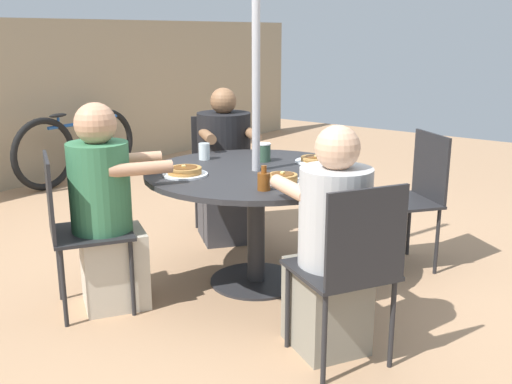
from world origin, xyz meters
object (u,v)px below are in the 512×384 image
object	(u,v)px
drinking_glass_a	(204,151)
bicycle	(77,147)
patio_chair_east	(350,263)
patio_chair_south	(413,191)
syrup_bottle	(264,181)
coffee_cup	(263,152)
pancake_plate_a	(185,172)
diner_north	(107,215)
pancake_plate_b	(315,160)
diner_east	(331,251)
diner_west	(225,172)
patio_chair_north	(75,223)
patio_chair_west	(220,166)
pancake_plate_c	(283,179)
patio_table	(256,188)

from	to	relation	value
drinking_glass_a	bicycle	xyz separation A→B (m)	(0.89, 2.54, -0.40)
patio_chair_east	patio_chair_south	world-z (taller)	same
syrup_bottle	coffee_cup	size ratio (longest dim) A/B	1.13
patio_chair_south	pancake_plate_a	distance (m)	1.49
pancake_plate_a	coffee_cup	world-z (taller)	coffee_cup
diner_north	pancake_plate_b	size ratio (longest dim) A/B	4.46
diner_north	diner_east	size ratio (longest dim) A/B	1.04
drinking_glass_a	syrup_bottle	bearing A→B (deg)	-116.97
diner_west	pancake_plate_a	distance (m)	1.02
patio_chair_north	diner_west	size ratio (longest dim) A/B	0.79
diner_east	drinking_glass_a	size ratio (longest dim) A/B	10.48
patio_chair_north	patio_chair_west	bearing A→B (deg)	131.82
syrup_bottle	drinking_glass_a	world-z (taller)	syrup_bottle
pancake_plate_c	bicycle	xyz separation A→B (m)	(1.10, 3.30, -0.37)
patio_table	patio_chair_east	distance (m)	1.06
patio_chair_west	diner_east	bearing A→B (deg)	93.91
patio_chair_south	patio_chair_north	bearing A→B (deg)	93.05
diner_north	pancake_plate_c	distance (m)	0.99
diner_west	bicycle	bearing A→B (deg)	-61.88
patio_chair_north	drinking_glass_a	world-z (taller)	patio_chair_north
patio_chair_north	pancake_plate_a	bearing A→B (deg)	92.87
diner_north	diner_east	world-z (taller)	diner_north
diner_north	pancake_plate_c	world-z (taller)	diner_north
pancake_plate_c	patio_chair_north	bearing A→B (deg)	130.87
patio_chair_north	diner_north	size ratio (longest dim) A/B	0.77
pancake_plate_a	diner_east	bearing A→B (deg)	-94.91
patio_table	diner_north	size ratio (longest dim) A/B	1.14
diner_east	drinking_glass_a	bearing A→B (deg)	97.79
patio_chair_south	pancake_plate_c	bearing A→B (deg)	108.67
patio_chair_east	bicycle	bearing A→B (deg)	98.97
patio_chair_east	coffee_cup	bearing A→B (deg)	83.42
patio_chair_south	patio_chair_west	bearing A→B (deg)	44.87
diner_north	coffee_cup	bearing A→B (deg)	102.43
patio_chair_east	diner_west	distance (m)	1.93
diner_east	pancake_plate_a	xyz separation A→B (m)	(0.09, 1.02, 0.22)
pancake_plate_a	syrup_bottle	size ratio (longest dim) A/B	1.97
diner_west	syrup_bottle	world-z (taller)	diner_west
patio_chair_west	coffee_cup	distance (m)	0.86
diner_north	drinking_glass_a	world-z (taller)	diner_north
pancake_plate_a	bicycle	bearing A→B (deg)	65.03
diner_west	syrup_bottle	distance (m)	1.35
patio_chair_east	diner_east	size ratio (longest dim) A/B	0.80
diner_east	patio_chair_south	world-z (taller)	diner_east
patio_chair_north	pancake_plate_b	xyz separation A→B (m)	(1.31, -0.71, 0.22)
pancake_plate_a	syrup_bottle	bearing A→B (deg)	-89.17
diner_north	pancake_plate_a	xyz separation A→B (m)	(0.41, -0.21, 0.20)
patio_chair_north	drinking_glass_a	size ratio (longest dim) A/B	8.34
diner_north	patio_chair_north	bearing A→B (deg)	-90.00
patio_chair_west	drinking_glass_a	bearing A→B (deg)	70.12
diner_north	drinking_glass_a	xyz separation A→B (m)	(0.80, -0.01, 0.23)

